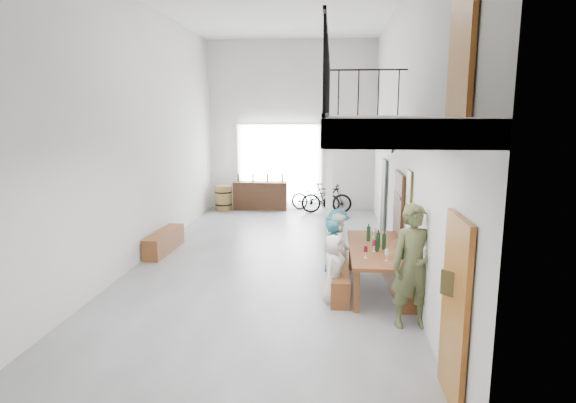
# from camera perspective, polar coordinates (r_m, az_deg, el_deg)

# --- Properties ---
(floor) EXTENTS (12.00, 12.00, 0.00)m
(floor) POSITION_cam_1_polar(r_m,az_deg,el_deg) (10.54, -2.36, -7.07)
(floor) COLOR slate
(floor) RESTS_ON ground
(room_walls) EXTENTS (12.00, 12.00, 12.00)m
(room_walls) POSITION_cam_1_polar(r_m,az_deg,el_deg) (10.06, -2.51, 12.62)
(room_walls) COLOR silver
(room_walls) RESTS_ON ground
(gateway_portal) EXTENTS (2.80, 0.08, 2.80)m
(gateway_portal) POSITION_cam_1_polar(r_m,az_deg,el_deg) (16.10, -1.02, 4.12)
(gateway_portal) COLOR white
(gateway_portal) RESTS_ON ground
(right_wall_decor) EXTENTS (0.07, 8.28, 5.07)m
(right_wall_decor) POSITION_cam_1_polar(r_m,az_deg,el_deg) (8.33, 14.51, 0.24)
(right_wall_decor) COLOR #95591C
(right_wall_decor) RESTS_ON ground
(balcony) EXTENTS (1.52, 5.62, 4.00)m
(balcony) POSITION_cam_1_polar(r_m,az_deg,el_deg) (6.87, 10.63, 8.55)
(balcony) COLOR white
(balcony) RESTS_ON ground
(tasting_table) EXTENTS (1.03, 2.51, 0.79)m
(tasting_table) POSITION_cam_1_polar(r_m,az_deg,el_deg) (8.86, 10.61, -5.88)
(tasting_table) COLOR brown
(tasting_table) RESTS_ON ground
(bench_inner) EXTENTS (0.33, 1.99, 0.46)m
(bench_inner) POSITION_cam_1_polar(r_m,az_deg,el_deg) (8.91, 6.12, -8.88)
(bench_inner) COLOR brown
(bench_inner) RESTS_ON ground
(bench_wall) EXTENTS (0.42, 2.26, 0.52)m
(bench_wall) POSITION_cam_1_polar(r_m,az_deg,el_deg) (9.04, 12.87, -8.61)
(bench_wall) COLOR brown
(bench_wall) RESTS_ON ground
(tableware) EXTENTS (0.43, 1.59, 0.35)m
(tableware) POSITION_cam_1_polar(r_m,az_deg,el_deg) (8.70, 10.41, -4.59)
(tableware) COLOR black
(tableware) RESTS_ON tasting_table
(side_bench) EXTENTS (0.43, 1.71, 0.48)m
(side_bench) POSITION_cam_1_polar(r_m,az_deg,el_deg) (11.54, -14.46, -4.61)
(side_bench) COLOR brown
(side_bench) RESTS_ON ground
(oak_barrel) EXTENTS (0.56, 0.56, 0.82)m
(oak_barrel) POSITION_cam_1_polar(r_m,az_deg,el_deg) (16.01, -7.65, 0.41)
(oak_barrel) COLOR olive
(oak_barrel) RESTS_ON ground
(serving_counter) EXTENTS (1.78, 0.56, 0.93)m
(serving_counter) POSITION_cam_1_polar(r_m,az_deg,el_deg) (16.02, -3.29, 0.70)
(serving_counter) COLOR #3B2013
(serving_counter) RESTS_ON ground
(counter_bottles) EXTENTS (1.52, 0.12, 0.28)m
(counter_bottles) POSITION_cam_1_polar(r_m,az_deg,el_deg) (15.94, -3.31, 2.85)
(counter_bottles) COLOR black
(counter_bottles) RESTS_ON serving_counter
(guest_left_a) EXTENTS (0.55, 0.67, 1.18)m
(guest_left_a) POSITION_cam_1_polar(r_m,az_deg,el_deg) (8.21, 5.42, -7.93)
(guest_left_a) COLOR white
(guest_left_a) RESTS_ON ground
(guest_left_b) EXTENTS (0.40, 0.53, 1.30)m
(guest_left_b) POSITION_cam_1_polar(r_m,az_deg,el_deg) (8.77, 5.47, -6.32)
(guest_left_b) COLOR #236474
(guest_left_b) RESTS_ON ground
(guest_left_c) EXTENTS (0.60, 0.71, 1.31)m
(guest_left_c) POSITION_cam_1_polar(r_m,az_deg,el_deg) (9.28, 5.98, -5.35)
(guest_left_c) COLOR white
(guest_left_c) RESTS_ON ground
(guest_left_d) EXTENTS (0.50, 0.85, 1.31)m
(guest_left_d) POSITION_cam_1_polar(r_m,az_deg,el_deg) (9.65, 5.86, -4.73)
(guest_left_d) COLOR #236474
(guest_left_d) RESTS_ON ground
(guest_right_a) EXTENTS (0.49, 0.77, 1.21)m
(guest_right_a) POSITION_cam_1_polar(r_m,az_deg,el_deg) (8.38, 15.01, -7.72)
(guest_right_a) COLOR #B41E20
(guest_right_a) RESTS_ON ground
(guest_right_b) EXTENTS (0.63, 1.11, 1.14)m
(guest_right_b) POSITION_cam_1_polar(r_m,az_deg,el_deg) (9.13, 14.50, -6.45)
(guest_right_b) COLOR black
(guest_right_b) RESTS_ON ground
(guest_right_c) EXTENTS (0.51, 0.62, 1.09)m
(guest_right_c) POSITION_cam_1_polar(r_m,az_deg,el_deg) (9.72, 13.79, -5.55)
(guest_right_c) COLOR white
(guest_right_c) RESTS_ON ground
(host_standing) EXTENTS (0.75, 0.56, 1.88)m
(host_standing) POSITION_cam_1_polar(r_m,az_deg,el_deg) (7.41, 14.68, -7.44)
(host_standing) COLOR #4A4F2C
(host_standing) RESTS_ON ground
(potted_plant) EXTENTS (0.48, 0.45, 0.43)m
(potted_plant) POSITION_cam_1_polar(r_m,az_deg,el_deg) (11.29, 10.71, -4.94)
(potted_plant) COLOR #21541F
(potted_plant) RESTS_ON ground
(bicycle_near) EXTENTS (1.76, 1.01, 0.87)m
(bicycle_near) POSITION_cam_1_polar(r_m,az_deg,el_deg) (15.81, 3.28, 0.46)
(bicycle_near) COLOR black
(bicycle_near) RESTS_ON ground
(bicycle_far) EXTENTS (1.63, 0.51, 0.97)m
(bicycle_far) POSITION_cam_1_polar(r_m,az_deg,el_deg) (15.43, 4.58, 0.39)
(bicycle_far) COLOR black
(bicycle_far) RESTS_ON ground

